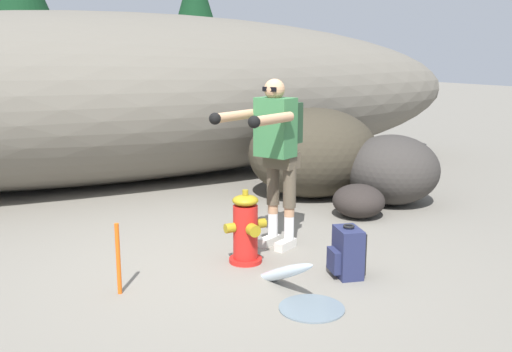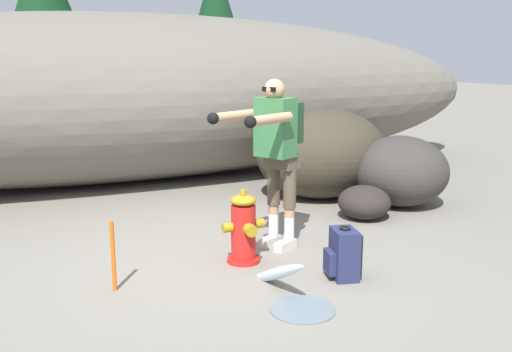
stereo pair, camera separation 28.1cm
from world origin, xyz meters
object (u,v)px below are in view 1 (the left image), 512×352
at_px(spare_backpack, 347,253).
at_px(utility_worker, 276,143).
at_px(boulder_large, 313,153).
at_px(fire_hydrant, 246,230).
at_px(boulder_mid, 392,170).
at_px(boulder_small, 359,201).
at_px(survey_stake, 118,259).

bearing_deg(spare_backpack, utility_worker, -63.19).
relative_size(utility_worker, boulder_large, 0.95).
relative_size(fire_hydrant, boulder_large, 0.39).
bearing_deg(boulder_mid, boulder_small, -156.79).
bearing_deg(boulder_small, spare_backpack, -130.14).
xyz_separation_m(spare_backpack, boulder_large, (1.32, 2.60, 0.40)).
bearing_deg(spare_backpack, boulder_mid, -122.96).
bearing_deg(fire_hydrant, spare_backpack, -48.38).
height_order(fire_hydrant, spare_backpack, fire_hydrant).
relative_size(boulder_small, survey_stake, 1.07).
distance_m(spare_backpack, boulder_mid, 2.72).
bearing_deg(survey_stake, boulder_mid, 17.97).
xyz_separation_m(boulder_small, survey_stake, (-3.13, -0.93, 0.10)).
distance_m(utility_worker, boulder_small, 1.77).
distance_m(boulder_small, survey_stake, 3.27).
bearing_deg(boulder_mid, utility_worker, -158.72).
relative_size(boulder_large, boulder_small, 2.79).
xyz_separation_m(utility_worker, survey_stake, (-1.69, -0.40, -0.78)).
bearing_deg(survey_stake, boulder_large, 32.77).
height_order(boulder_mid, survey_stake, boulder_mid).
bearing_deg(boulder_large, spare_backpack, -116.82).
xyz_separation_m(boulder_large, survey_stake, (-3.20, -2.06, -0.31)).
height_order(spare_backpack, boulder_large, boulder_large).
distance_m(boulder_large, boulder_small, 1.20).
xyz_separation_m(boulder_mid, survey_stake, (-3.90, -1.27, -0.15)).
height_order(boulder_large, boulder_mid, boulder_large).
distance_m(utility_worker, survey_stake, 1.90).
bearing_deg(boulder_large, fire_hydrant, -136.14).
xyz_separation_m(fire_hydrant, spare_backpack, (0.64, -0.72, -0.10)).
xyz_separation_m(spare_backpack, boulder_small, (1.24, 1.48, -0.02)).
xyz_separation_m(fire_hydrant, boulder_small, (1.89, 0.75, -0.12)).
bearing_deg(fire_hydrant, utility_worker, 26.63).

